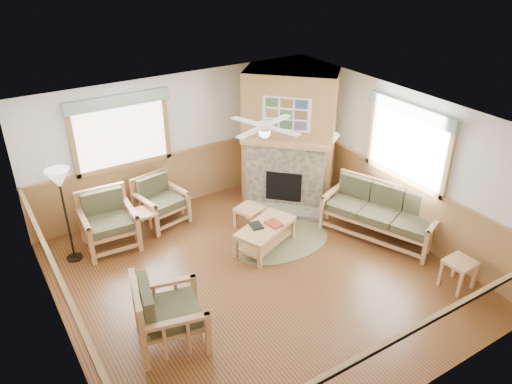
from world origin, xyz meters
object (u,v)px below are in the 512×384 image
coffee_table (265,237)px  end_table_sofa (458,274)px  armchair_back_right (161,201)px  end_table_chairs (143,224)px  footstool (250,217)px  floor_lamp_left (66,216)px  floor_lamp_right (328,169)px  sofa (380,214)px  armchair_left (170,312)px  armchair_back_left (109,222)px

coffee_table → end_table_sofa: 3.23m
armchair_back_right → end_table_chairs: 0.61m
end_table_chairs → footstool: (1.85, -0.75, -0.06)m
floor_lamp_left → floor_lamp_right: 5.05m
armchair_back_right → end_table_chairs: (-0.50, -0.30, -0.20)m
coffee_table → end_table_chairs: size_ratio=2.25×
sofa → end_table_chairs: (-3.70, 2.31, -0.21)m
armchair_left → coffee_table: (2.33, 1.21, -0.28)m
armchair_left → end_table_sofa: bearing=-93.9°
coffee_table → armchair_left: bearing=-175.9°
armchair_back_left → floor_lamp_right: (4.31, -0.81, 0.26)m
sofa → armchair_left: (-4.33, -0.43, 0.04)m
sofa → armchair_back_right: sofa is taller
footstool → floor_lamp_right: (1.85, -0.05, 0.56)m
armchair_left → footstool: armchair_left is taller
armchair_left → floor_lamp_right: size_ratio=0.67×
end_table_sofa → armchair_left: bearing=162.9°
sofa → end_table_chairs: sofa is taller
armchair_back_right → armchair_left: (-1.13, -3.04, 0.05)m
sofa → armchair_back_left: 4.89m
end_table_sofa → floor_lamp_left: 6.45m
end_table_chairs → floor_lamp_right: 3.81m
armchair_back_left → footstool: size_ratio=2.16×
sofa → floor_lamp_right: size_ratio=1.35×
coffee_table → floor_lamp_right: size_ratio=0.77×
end_table_chairs → floor_lamp_left: size_ratio=0.30×
sofa → coffee_table: size_ratio=1.76×
armchair_back_right → end_table_chairs: size_ratio=1.76×
armchair_back_right → armchair_left: size_ratio=0.89×
sofa → armchair_back_left: armchair_back_left is taller
sofa → armchair_left: 4.35m
end_table_sofa → floor_lamp_left: size_ratio=0.29×
end_table_sofa → sofa: bearing=90.0°
sofa → end_table_chairs: 4.36m
floor_lamp_left → floor_lamp_right: (4.99, -0.77, -0.10)m
armchair_left → end_table_chairs: bearing=0.2°
armchair_left → armchair_back_right: bearing=-7.2°
sofa → end_table_sofa: 1.77m
end_table_sofa → floor_lamp_right: bearing=90.0°
armchair_back_left → armchair_back_right: armchair_back_left is taller
floor_lamp_left → footstool: bearing=-12.9°
armchair_back_left → footstool: armchair_back_left is taller
footstool → floor_lamp_left: floor_lamp_left is taller
end_table_sofa → armchair_back_right: bearing=126.2°
sofa → floor_lamp_right: bearing=157.8°
armchair_back_left → end_table_sofa: (4.31, -4.08, -0.25)m
armchair_back_right → coffee_table: 2.20m
armchair_back_left → armchair_back_right: 1.15m
sofa → armchair_back_left: size_ratio=2.05×
armchair_left → footstool: size_ratio=2.20×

